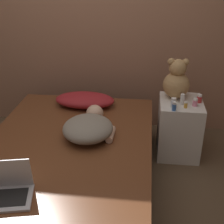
# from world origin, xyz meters

# --- Properties ---
(ground_plane) EXTENTS (12.00, 12.00, 0.00)m
(ground_plane) POSITION_xyz_m (0.00, 0.00, 0.00)
(ground_plane) COLOR brown
(wall_back) EXTENTS (8.00, 0.06, 2.60)m
(wall_back) POSITION_xyz_m (0.00, 1.23, 1.30)
(wall_back) COLOR #996B51
(wall_back) RESTS_ON ground_plane
(bed) EXTENTS (1.41, 1.91, 0.45)m
(bed) POSITION_xyz_m (0.00, 0.00, 0.22)
(bed) COLOR #2D2319
(bed) RESTS_ON ground_plane
(nightstand) EXTENTS (0.41, 0.48, 0.57)m
(nightstand) POSITION_xyz_m (0.97, 0.66, 0.29)
(nightstand) COLOR silver
(nightstand) RESTS_ON ground_plane
(pillow) EXTENTS (0.60, 0.33, 0.13)m
(pillow) POSITION_xyz_m (0.01, 0.70, 0.52)
(pillow) COLOR maroon
(pillow) RESTS_ON bed
(person_lying) EXTENTS (0.44, 0.60, 0.17)m
(person_lying) POSITION_xyz_m (0.16, 0.13, 0.54)
(person_lying) COLOR gray
(person_lying) RESTS_ON bed
(laptop) EXTENTS (0.39, 0.31, 0.25)m
(laptop) POSITION_xyz_m (-0.24, -0.68, 0.51)
(laptop) COLOR silver
(laptop) RESTS_ON bed
(teddy_bear) EXTENTS (0.26, 0.26, 0.40)m
(teddy_bear) POSITION_xyz_m (0.91, 0.76, 0.75)
(teddy_bear) COLOR tan
(teddy_bear) RESTS_ON nightstand
(bottle_pink) EXTENTS (0.05, 0.05, 0.07)m
(bottle_pink) POSITION_xyz_m (1.08, 0.57, 0.61)
(bottle_pink) COLOR pink
(bottle_pink) RESTS_ON nightstand
(bottle_clear) EXTENTS (0.05, 0.05, 0.09)m
(bottle_clear) POSITION_xyz_m (0.88, 0.52, 0.62)
(bottle_clear) COLOR silver
(bottle_clear) RESTS_ON nightstand
(bottle_blue) EXTENTS (0.04, 0.04, 0.08)m
(bottle_blue) POSITION_xyz_m (0.88, 0.45, 0.61)
(bottle_blue) COLOR #3866B2
(bottle_blue) RESTS_ON nightstand
(bottle_white) EXTENTS (0.04, 0.04, 0.10)m
(bottle_white) POSITION_xyz_m (0.97, 0.60, 0.62)
(bottle_white) COLOR white
(bottle_white) RESTS_ON nightstand
(bottle_red) EXTENTS (0.05, 0.05, 0.08)m
(bottle_red) POSITION_xyz_m (1.13, 0.66, 0.61)
(bottle_red) COLOR #B72D2D
(bottle_red) RESTS_ON nightstand
(bottle_amber) EXTENTS (0.03, 0.03, 0.06)m
(bottle_amber) POSITION_xyz_m (0.99, 0.52, 0.60)
(bottle_amber) COLOR gold
(bottle_amber) RESTS_ON nightstand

